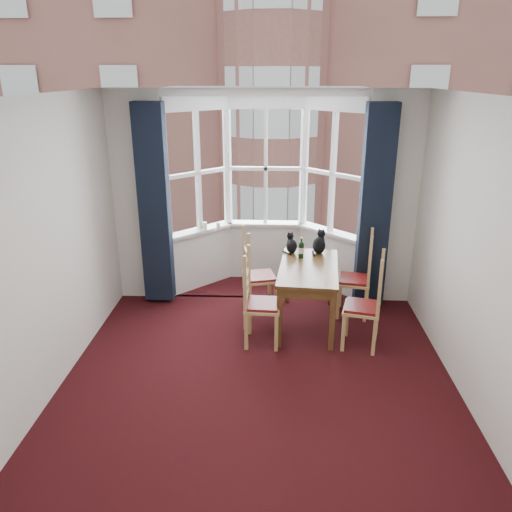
# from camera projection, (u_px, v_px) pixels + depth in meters

# --- Properties ---
(floor) EXTENTS (4.50, 4.50, 0.00)m
(floor) POSITION_uv_depth(u_px,v_px,m) (257.00, 392.00, 4.94)
(floor) COLOR black
(floor) RESTS_ON ground
(ceiling) EXTENTS (4.50, 4.50, 0.00)m
(ceiling) POSITION_uv_depth(u_px,v_px,m) (258.00, 96.00, 3.97)
(ceiling) COLOR white
(ceiling) RESTS_ON floor
(wall_left) EXTENTS (0.00, 4.50, 4.50)m
(wall_left) POSITION_uv_depth(u_px,v_px,m) (38.00, 257.00, 4.53)
(wall_left) COLOR silver
(wall_left) RESTS_ON floor
(wall_right) EXTENTS (0.00, 4.50, 4.50)m
(wall_right) POSITION_uv_depth(u_px,v_px,m) (485.00, 263.00, 4.38)
(wall_right) COLOR silver
(wall_right) RESTS_ON floor
(wall_near) EXTENTS (4.00, 0.00, 4.00)m
(wall_near) POSITION_uv_depth(u_px,v_px,m) (239.00, 429.00, 2.35)
(wall_near) COLOR silver
(wall_near) RESTS_ON floor
(wall_back_pier_left) EXTENTS (0.70, 0.12, 2.80)m
(wall_back_pier_left) POSITION_uv_depth(u_px,v_px,m) (140.00, 198.00, 6.63)
(wall_back_pier_left) COLOR silver
(wall_back_pier_left) RESTS_ON floor
(wall_back_pier_right) EXTENTS (0.70, 0.12, 2.80)m
(wall_back_pier_right) POSITION_uv_depth(u_px,v_px,m) (390.00, 201.00, 6.50)
(wall_back_pier_right) COLOR silver
(wall_back_pier_right) RESTS_ON floor
(bay_window) EXTENTS (2.76, 0.94, 2.80)m
(bay_window) POSITION_uv_depth(u_px,v_px,m) (265.00, 191.00, 7.04)
(bay_window) COLOR white
(bay_window) RESTS_ON floor
(curtain_left) EXTENTS (0.38, 0.22, 2.60)m
(curtain_left) POSITION_uv_depth(u_px,v_px,m) (154.00, 206.00, 6.47)
(curtain_left) COLOR black
(curtain_left) RESTS_ON floor
(curtain_right) EXTENTS (0.38, 0.22, 2.60)m
(curtain_right) POSITION_uv_depth(u_px,v_px,m) (375.00, 208.00, 6.36)
(curtain_right) COLOR black
(curtain_right) RESTS_ON floor
(dining_table) EXTENTS (0.81, 1.35, 0.77)m
(dining_table) POSITION_uv_depth(u_px,v_px,m) (308.00, 275.00, 6.06)
(dining_table) COLOR brown
(dining_table) RESTS_ON floor
(chair_left_near) EXTENTS (0.42, 0.44, 0.92)m
(chair_left_near) POSITION_uv_depth(u_px,v_px,m) (255.00, 305.00, 5.70)
(chair_left_near) COLOR tan
(chair_left_near) RESTS_ON floor
(chair_left_far) EXTENTS (0.49, 0.50, 0.92)m
(chair_left_far) POSITION_uv_depth(u_px,v_px,m) (253.00, 278.00, 6.46)
(chair_left_far) COLOR tan
(chair_left_far) RESTS_ON floor
(chair_right_near) EXTENTS (0.49, 0.50, 0.92)m
(chair_right_near) POSITION_uv_depth(u_px,v_px,m) (370.00, 309.00, 5.61)
(chair_right_near) COLOR tan
(chair_right_near) RESTS_ON floor
(chair_right_far) EXTENTS (0.47, 0.49, 0.92)m
(chair_right_far) POSITION_uv_depth(u_px,v_px,m) (361.00, 281.00, 6.36)
(chair_right_far) COLOR tan
(chair_right_far) RESTS_ON floor
(cat_left) EXTENTS (0.19, 0.23, 0.27)m
(cat_left) POSITION_uv_depth(u_px,v_px,m) (291.00, 245.00, 6.45)
(cat_left) COLOR black
(cat_left) RESTS_ON dining_table
(cat_right) EXTENTS (0.24, 0.27, 0.32)m
(cat_right) POSITION_uv_depth(u_px,v_px,m) (319.00, 244.00, 6.44)
(cat_right) COLOR black
(cat_right) RESTS_ON dining_table
(wine_bottle) EXTENTS (0.07, 0.07, 0.27)m
(wine_bottle) POSITION_uv_depth(u_px,v_px,m) (301.00, 249.00, 6.26)
(wine_bottle) COLOR black
(wine_bottle) RESTS_ON dining_table
(candle_tall) EXTENTS (0.06, 0.06, 0.11)m
(candle_tall) POSITION_uv_depth(u_px,v_px,m) (205.00, 226.00, 7.09)
(candle_tall) COLOR white
(candle_tall) RESTS_ON bay_window
(candle_short) EXTENTS (0.06, 0.06, 0.10)m
(candle_short) POSITION_uv_depth(u_px,v_px,m) (218.00, 226.00, 7.11)
(candle_short) COLOR white
(candle_short) RESTS_ON bay_window
(street) EXTENTS (80.00, 80.00, 0.00)m
(street) POSITION_uv_depth(u_px,v_px,m) (274.00, 200.00, 37.25)
(street) COLOR #333335
(street) RESTS_ON ground
(tenement_building) EXTENTS (18.40, 7.80, 15.20)m
(tenement_building) POSITION_uv_depth(u_px,v_px,m) (273.00, 114.00, 17.52)
(tenement_building) COLOR #A86657
(tenement_building) RESTS_ON street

